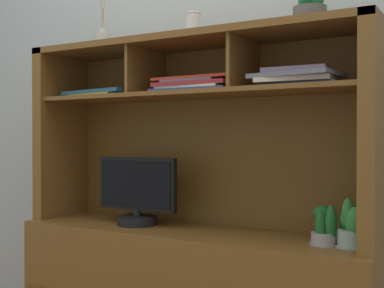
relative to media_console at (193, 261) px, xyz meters
The scene contains 11 objects.
back_wall 1.00m from the media_console, 90.00° to the left, with size 6.00×0.02×2.80m, color #A8B1B2.
media_console is the anchor object (origin of this frame).
tv_monitor 0.41m from the media_console, behind, with size 0.43×0.19×0.32m.
potted_orchid 0.65m from the media_console, ahead, with size 0.11×0.11×0.16m.
potted_fern 0.76m from the media_console, ahead, with size 0.13×0.13×0.19m.
magazine_stack_left 0.80m from the media_console, 32.40° to the right, with size 0.38×0.26×0.06m.
magazine_stack_centre 0.94m from the media_console, behind, with size 0.43×0.23×0.03m.
magazine_stack_right 0.95m from the media_console, ahead, with size 0.36×0.26×0.07m.
diffuser_bottle 1.19m from the media_console, behind, with size 0.07×0.07×0.25m.
potted_succulent 1.21m from the media_console, ahead, with size 0.15×0.15×0.17m.
ceramic_vase 1.07m from the media_console, 90.00° to the left, with size 0.07×0.07×0.12m.
Camera 1 is at (1.17, -1.99, 1.00)m, focal length 47.65 mm.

